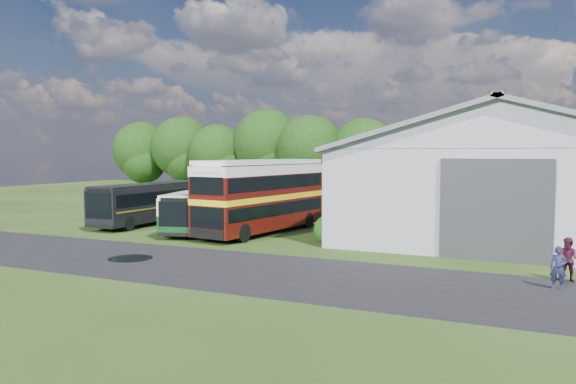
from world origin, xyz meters
The scene contains 18 objects.
ground centered at (0.00, 0.00, 0.00)m, with size 120.00×120.00×0.00m, color #1F3410.
asphalt_road centered at (3.00, -3.00, 0.00)m, with size 60.00×8.00×0.02m, color black.
puddle centered at (-1.50, -3.00, 0.00)m, with size 2.20×2.20×0.01m, color black.
storage_shed centered at (15.00, 15.98, 4.17)m, with size 18.80×24.80×8.15m.
tree_far_left centered at (-23.00, 24.00, 5.56)m, with size 6.12×6.12×8.64m.
tree_left_a centered at (-18.00, 24.50, 5.87)m, with size 6.46×6.46×9.12m.
tree_left_b centered at (-13.00, 23.50, 5.25)m, with size 5.78×5.78×8.16m.
tree_mid centered at (-8.00, 24.80, 6.18)m, with size 6.80×6.80×9.60m.
tree_right_a centered at (-3.00, 23.80, 5.69)m, with size 6.26×6.26×8.83m.
tree_right_b centered at (2.00, 24.60, 5.44)m, with size 5.98×5.98×8.45m.
shrub_front centered at (5.60, 6.00, 0.00)m, with size 1.70×1.70×1.70m, color #194714.
shrub_mid centered at (5.60, 8.00, 0.00)m, with size 1.60×1.60×1.60m, color #194714.
shrub_back centered at (5.60, 10.00, 0.00)m, with size 1.80×1.80×1.80m, color #194714.
bus_green_single centered at (-4.13, 7.24, 1.45)m, with size 4.72×10.10×2.71m.
bus_maroon_double centered at (0.31, 7.78, 2.41)m, with size 4.25×11.49×4.82m.
bus_dark_single centered at (-9.44, 8.64, 1.61)m, with size 2.63×11.01×3.03m.
visitor_a centered at (17.75, -1.06, 0.84)m, with size 0.61×0.40×1.67m, color #1A1E3A.
visitor_b centered at (18.15, 0.61, 0.90)m, with size 0.88×0.68×1.80m, color #441526.
Camera 1 is at (17.29, -24.76, 5.28)m, focal length 35.00 mm.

